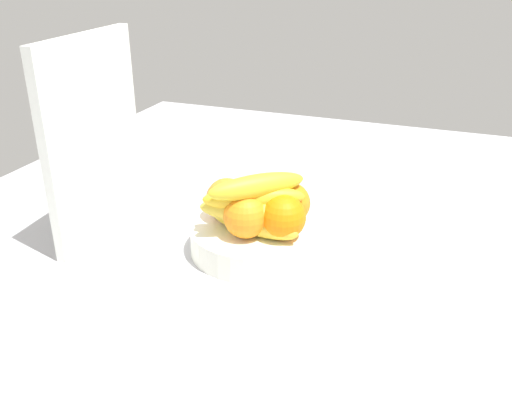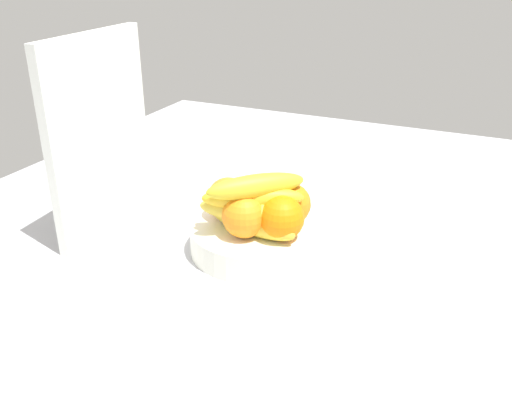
% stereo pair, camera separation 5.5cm
% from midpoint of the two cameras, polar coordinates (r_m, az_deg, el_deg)
% --- Properties ---
extents(ground_plane, '(1.80, 1.40, 0.03)m').
position_cam_midpoint_polar(ground_plane, '(0.96, -1.37, -6.58)').
color(ground_plane, '#AEADB2').
extents(fruit_bowl, '(0.23, 0.23, 0.05)m').
position_cam_midpoint_polar(fruit_bowl, '(0.98, -1.63, -3.43)').
color(fruit_bowl, white).
rests_on(fruit_bowl, ground_plane).
extents(orange_front_left, '(0.08, 0.08, 0.08)m').
position_cam_midpoint_polar(orange_front_left, '(0.99, -1.26, 0.83)').
color(orange_front_left, orange).
rests_on(orange_front_left, fruit_bowl).
extents(orange_front_right, '(0.08, 0.08, 0.08)m').
position_cam_midpoint_polar(orange_front_right, '(0.98, -4.62, 0.59)').
color(orange_front_right, orange).
rests_on(orange_front_right, fruit_bowl).
extents(orange_center, '(0.08, 0.08, 0.08)m').
position_cam_midpoint_polar(orange_center, '(0.92, -2.80, -1.17)').
color(orange_center, orange).
rests_on(orange_center, fruit_bowl).
extents(orange_back_left, '(0.08, 0.08, 0.08)m').
position_cam_midpoint_polar(orange_back_left, '(0.91, 1.10, -1.29)').
color(orange_back_left, orange).
rests_on(orange_back_left, fruit_bowl).
extents(orange_back_right, '(0.08, 0.08, 0.08)m').
position_cam_midpoint_polar(orange_back_right, '(0.96, 1.75, 0.17)').
color(orange_back_right, orange).
rests_on(orange_back_right, fruit_bowl).
extents(banana_bunch, '(0.15, 0.18, 0.11)m').
position_cam_midpoint_polar(banana_bunch, '(0.92, -2.05, -0.03)').
color(banana_bunch, gold).
rests_on(banana_bunch, fruit_bowl).
extents(cutting_board, '(0.28, 0.04, 0.36)m').
position_cam_midpoint_polar(cutting_board, '(1.05, -17.81, 6.61)').
color(cutting_board, white).
rests_on(cutting_board, ground_plane).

